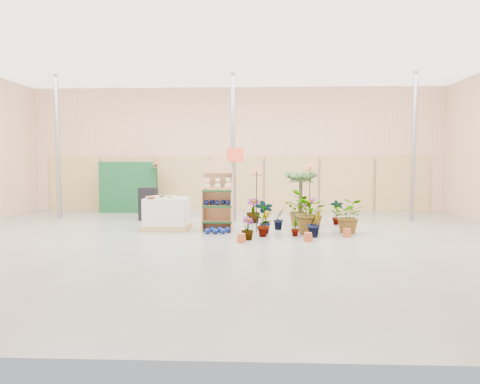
{
  "coord_description": "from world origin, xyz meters",
  "views": [
    {
      "loc": [
        0.74,
        -9.7,
        1.78
      ],
      "look_at": [
        0.3,
        1.5,
        1.0
      ],
      "focal_mm": 32.0,
      "sensor_mm": 36.0,
      "label": 1
    }
  ],
  "objects_px": {
    "display_shelf": "(218,197)",
    "bird_table_front": "(257,171)",
    "pallet_stack": "(167,214)",
    "potted_plant_2": "(310,212)"
  },
  "relations": [
    {
      "from": "display_shelf",
      "to": "pallet_stack",
      "type": "bearing_deg",
      "value": 177.31
    },
    {
      "from": "pallet_stack",
      "to": "potted_plant_2",
      "type": "bearing_deg",
      "value": -7.79
    },
    {
      "from": "display_shelf",
      "to": "bird_table_front",
      "type": "xyz_separation_m",
      "value": [
        1.01,
        -0.3,
        0.7
      ]
    },
    {
      "from": "bird_table_front",
      "to": "potted_plant_2",
      "type": "relative_size",
      "value": 1.53
    },
    {
      "from": "display_shelf",
      "to": "potted_plant_2",
      "type": "bearing_deg",
      "value": -10.52
    },
    {
      "from": "display_shelf",
      "to": "potted_plant_2",
      "type": "xyz_separation_m",
      "value": [
        2.32,
        -0.51,
        -0.32
      ]
    },
    {
      "from": "potted_plant_2",
      "to": "display_shelf",
      "type": "bearing_deg",
      "value": 167.66
    },
    {
      "from": "display_shelf",
      "to": "bird_table_front",
      "type": "relative_size",
      "value": 1.12
    },
    {
      "from": "pallet_stack",
      "to": "bird_table_front",
      "type": "relative_size",
      "value": 0.72
    },
    {
      "from": "pallet_stack",
      "to": "potted_plant_2",
      "type": "relative_size",
      "value": 1.1
    }
  ]
}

